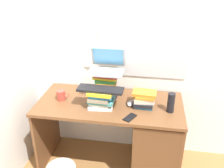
# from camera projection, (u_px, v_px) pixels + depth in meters

# --- Properties ---
(ground_plane) EXTENTS (6.00, 6.00, 0.00)m
(ground_plane) POSITION_uv_depth(u_px,v_px,m) (110.00, 163.00, 2.76)
(ground_plane) COLOR olive
(wall_back) EXTENTS (6.00, 0.06, 2.60)m
(wall_back) POSITION_uv_depth(u_px,v_px,m) (116.00, 39.00, 2.53)
(wall_back) COLOR white
(wall_back) RESTS_ON ground
(wall_left) EXTENTS (0.05, 6.00, 2.60)m
(wall_left) POSITION_uv_depth(u_px,v_px,m) (11.00, 46.00, 2.33)
(wall_left) COLOR silver
(wall_left) RESTS_ON ground
(desk) EXTENTS (1.42, 0.67, 0.77)m
(desk) POSITION_uv_depth(u_px,v_px,m) (145.00, 137.00, 2.50)
(desk) COLOR brown
(desk) RESTS_ON ground
(book_stack_tall) EXTENTS (0.26, 0.19, 0.26)m
(book_stack_tall) POSITION_uv_depth(u_px,v_px,m) (106.00, 84.00, 2.49)
(book_stack_tall) COLOR black
(book_stack_tall) RESTS_ON desk
(book_stack_keyboard_riser) EXTENTS (0.25, 0.20, 0.18)m
(book_stack_keyboard_riser) POSITION_uv_depth(u_px,v_px,m) (101.00, 98.00, 2.30)
(book_stack_keyboard_riser) COLOR white
(book_stack_keyboard_riser) RESTS_ON desk
(book_stack_side) EXTENTS (0.23, 0.20, 0.15)m
(book_stack_side) POSITION_uv_depth(u_px,v_px,m) (144.00, 98.00, 2.35)
(book_stack_side) COLOR #2672B2
(book_stack_side) RESTS_ON desk
(laptop) EXTENTS (0.34, 0.30, 0.22)m
(laptop) POSITION_uv_depth(u_px,v_px,m) (107.00, 66.00, 2.47)
(laptop) COLOR #B7BABF
(laptop) RESTS_ON book_stack_tall
(keyboard) EXTENTS (0.42, 0.15, 0.02)m
(keyboard) POSITION_uv_depth(u_px,v_px,m) (100.00, 89.00, 2.26)
(keyboard) COLOR black
(keyboard) RESTS_ON book_stack_keyboard_riser
(computer_mouse) EXTENTS (0.06, 0.10, 0.04)m
(computer_mouse) POSITION_uv_depth(u_px,v_px,m) (130.00, 103.00, 2.38)
(computer_mouse) COLOR #A5A8AD
(computer_mouse) RESTS_ON desk
(mug) EXTENTS (0.12, 0.08, 0.10)m
(mug) POSITION_uv_depth(u_px,v_px,m) (61.00, 95.00, 2.46)
(mug) COLOR #B23F33
(mug) RESTS_ON desk
(water_bottle) EXTENTS (0.07, 0.07, 0.19)m
(water_bottle) POSITION_uv_depth(u_px,v_px,m) (171.00, 103.00, 2.24)
(water_bottle) COLOR black
(water_bottle) RESTS_ON desk
(cell_phone) EXTENTS (0.12, 0.15, 0.01)m
(cell_phone) POSITION_uv_depth(u_px,v_px,m) (130.00, 117.00, 2.18)
(cell_phone) COLOR black
(cell_phone) RESTS_ON desk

